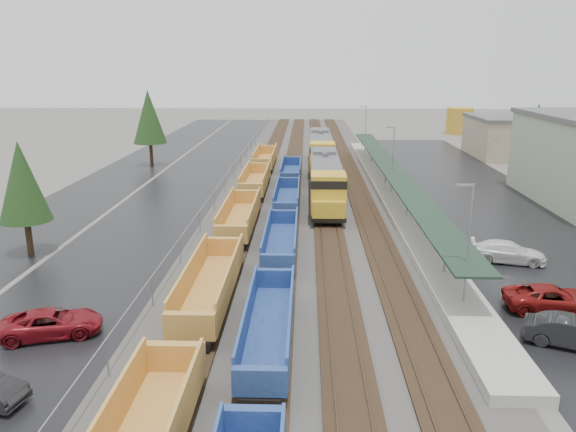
% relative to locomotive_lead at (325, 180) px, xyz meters
% --- Properties ---
extents(ballast_strip, '(20.00, 160.00, 0.08)m').
position_rel_locomotive_lead_xyz_m(ballast_strip, '(-2.00, 12.83, -2.55)').
color(ballast_strip, '#302D2B').
rests_on(ballast_strip, ground).
extents(trackbed, '(14.60, 160.00, 0.22)m').
position_rel_locomotive_lead_xyz_m(trackbed, '(-2.00, 12.83, -2.43)').
color(trackbed, black).
rests_on(trackbed, ground).
extents(west_parking_lot, '(10.00, 160.00, 0.02)m').
position_rel_locomotive_lead_xyz_m(west_parking_lot, '(-17.00, 12.83, -2.58)').
color(west_parking_lot, black).
rests_on(west_parking_lot, ground).
extents(west_road, '(9.00, 160.00, 0.02)m').
position_rel_locomotive_lead_xyz_m(west_road, '(-27.00, 12.83, -2.58)').
color(west_road, black).
rests_on(west_road, ground).
extents(east_commuter_lot, '(16.00, 100.00, 0.02)m').
position_rel_locomotive_lead_xyz_m(east_commuter_lot, '(17.00, 2.83, -2.58)').
color(east_commuter_lot, black).
rests_on(east_commuter_lot, ground).
extents(station_platform, '(3.00, 80.00, 8.00)m').
position_rel_locomotive_lead_xyz_m(station_platform, '(7.50, 2.84, -1.86)').
color(station_platform, '#9E9B93').
rests_on(station_platform, ground).
extents(chainlink_fence, '(0.08, 160.04, 2.02)m').
position_rel_locomotive_lead_xyz_m(chainlink_fence, '(-11.50, 11.27, -0.98)').
color(chainlink_fence, gray).
rests_on(chainlink_fence, ground).
extents(distant_hills, '(301.00, 140.00, 25.20)m').
position_rel_locomotive_lead_xyz_m(distant_hills, '(42.79, 163.51, -2.59)').
color(distant_hills, '#46513F').
rests_on(distant_hills, ground).
extents(tree_west_near, '(3.96, 3.96, 9.00)m').
position_rel_locomotive_lead_xyz_m(tree_west_near, '(-24.00, -17.17, 3.23)').
color(tree_west_near, '#332316').
rests_on(tree_west_near, ground).
extents(tree_west_far, '(4.84, 4.84, 11.00)m').
position_rel_locomotive_lead_xyz_m(tree_west_far, '(-25.00, 22.83, 4.53)').
color(tree_west_far, '#332316').
rests_on(tree_west_far, ground).
extents(tree_east, '(4.40, 4.40, 10.00)m').
position_rel_locomotive_lead_xyz_m(tree_east, '(26.00, 10.83, 3.88)').
color(tree_east, '#332316').
rests_on(tree_east, ground).
extents(locomotive_lead, '(3.29, 21.70, 4.91)m').
position_rel_locomotive_lead_xyz_m(locomotive_lead, '(0.00, 0.00, 0.00)').
color(locomotive_lead, black).
rests_on(locomotive_lead, ground).
extents(locomotive_trail, '(3.29, 21.70, 4.91)m').
position_rel_locomotive_lead_xyz_m(locomotive_trail, '(0.00, 21.00, 0.00)').
color(locomotive_trail, black).
rests_on(locomotive_trail, ground).
extents(well_string_yellow, '(2.76, 93.66, 2.45)m').
position_rel_locomotive_lead_xyz_m(well_string_yellow, '(-8.00, -18.38, -1.39)').
color(well_string_yellow, gold).
rests_on(well_string_yellow, ground).
extents(well_string_blue, '(2.45, 86.31, 2.17)m').
position_rel_locomotive_lead_xyz_m(well_string_blue, '(-4.00, -24.31, -1.49)').
color(well_string_blue, navy).
rests_on(well_string_blue, ground).
extents(storage_tank, '(5.52, 5.52, 5.52)m').
position_rel_locomotive_lead_xyz_m(storage_tank, '(30.63, 63.15, 0.17)').
color(storage_tank, '#BE8926').
rests_on(storage_tank, ground).
extents(parked_car_west_c, '(3.92, 5.85, 1.49)m').
position_rel_locomotive_lead_xyz_m(parked_car_west_c, '(-16.08, -30.99, -1.85)').
color(parked_car_west_c, maroon).
rests_on(parked_car_west_c, ground).
extents(parked_car_east_a, '(3.45, 5.12, 1.60)m').
position_rel_locomotive_lead_xyz_m(parked_car_east_a, '(12.12, -31.34, -1.79)').
color(parked_car_east_a, black).
rests_on(parked_car_east_a, ground).
extents(parked_car_east_b, '(2.83, 5.71, 1.56)m').
position_rel_locomotive_lead_xyz_m(parked_car_east_b, '(12.95, -26.77, -1.81)').
color(parked_car_east_b, maroon).
rests_on(parked_car_east_b, ground).
extents(parked_car_east_c, '(3.33, 5.84, 1.59)m').
position_rel_locomotive_lead_xyz_m(parked_car_east_c, '(13.29, -18.05, -1.80)').
color(parked_car_east_c, white).
rests_on(parked_car_east_c, ground).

